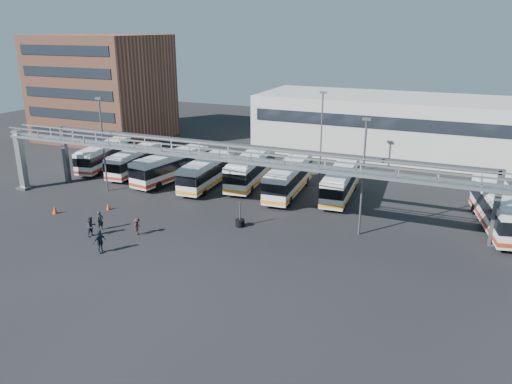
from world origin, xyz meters
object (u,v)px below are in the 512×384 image
at_px(light_pole_left, 103,140).
at_px(bus_4, 251,168).
at_px(cone_left, 55,210).
at_px(cone_right, 108,206).
at_px(bus_6, 341,182).
at_px(tire_stack, 240,222).
at_px(bus_3, 207,171).
at_px(pedestrian_c, 137,227).
at_px(pedestrian_b, 91,226).
at_px(pedestrian_d, 100,242).
at_px(pedestrian_a, 100,221).
at_px(bus_0, 104,155).
at_px(bus_1, 135,160).
at_px(bus_5, 289,177).
at_px(light_pole_back, 321,131).
at_px(bus_2, 171,166).
at_px(light_pole_mid, 363,171).
at_px(bus_9, 499,209).

bearing_deg(light_pole_left, bus_4, 32.20).
height_order(cone_left, cone_right, cone_left).
bearing_deg(bus_6, tire_stack, -123.10).
xyz_separation_m(light_pole_left, bus_3, (9.30, 5.89, -3.95)).
xyz_separation_m(light_pole_left, pedestrian_c, (10.40, -8.75, -4.97)).
distance_m(bus_4, pedestrian_b, 20.14).
bearing_deg(bus_3, pedestrian_d, -91.94).
distance_m(pedestrian_a, cone_left, 6.92).
distance_m(bus_0, bus_4, 19.85).
height_order(bus_0, pedestrian_d, bus_0).
distance_m(light_pole_left, bus_1, 8.10).
bearing_deg(tire_stack, pedestrian_b, -146.78).
xyz_separation_m(bus_5, pedestrian_a, (-11.93, -16.01, -1.01)).
bearing_deg(bus_1, cone_right, -71.50).
relative_size(bus_3, pedestrian_a, 6.28).
distance_m(light_pole_back, bus_1, 22.84).
height_order(bus_2, pedestrian_b, bus_2).
xyz_separation_m(bus_0, bus_3, (15.65, -1.45, 0.06)).
distance_m(light_pole_mid, pedestrian_d, 22.22).
height_order(light_pole_back, cone_right, light_pole_back).
bearing_deg(bus_0, bus_3, -15.03).
relative_size(bus_1, tire_stack, 4.22).
bearing_deg(bus_9, bus_2, 166.59).
relative_size(bus_1, bus_5, 0.90).
xyz_separation_m(light_pole_left, bus_6, (24.04, 7.87, -3.98)).
distance_m(bus_9, cone_right, 36.42).
bearing_deg(light_pole_left, pedestrian_a, -53.73).
bearing_deg(light_pole_back, bus_1, -161.55).
xyz_separation_m(bus_2, bus_5, (14.18, 0.88, 0.01)).
distance_m(bus_4, bus_6, 10.59).
distance_m(bus_2, pedestrian_b, 16.78).
bearing_deg(bus_5, tire_stack, -98.95).
height_order(bus_1, pedestrian_d, bus_1).
height_order(pedestrian_a, pedestrian_d, pedestrian_d).
relative_size(pedestrian_a, cone_right, 2.60).
distance_m(cone_left, cone_right, 4.95).
xyz_separation_m(pedestrian_b, pedestrian_d, (2.91, -2.38, 0.07)).
relative_size(bus_6, bus_9, 0.89).
height_order(light_pole_back, bus_2, light_pole_back).
bearing_deg(light_pole_mid, bus_5, 139.92).
distance_m(bus_6, cone_right, 23.77).
bearing_deg(bus_2, bus_9, 7.43).
relative_size(light_pole_back, tire_stack, 4.24).
bearing_deg(tire_stack, pedestrian_a, -153.00).
height_order(pedestrian_c, pedestrian_d, pedestrian_d).
bearing_deg(bus_0, bus_9, -12.67).
xyz_separation_m(bus_2, tire_stack, (13.29, -9.51, -1.45)).
distance_m(bus_2, pedestrian_a, 15.33).
xyz_separation_m(light_pole_back, bus_6, (4.04, -6.13, -3.98)).
xyz_separation_m(bus_6, pedestrian_b, (-17.07, -18.42, -0.86)).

